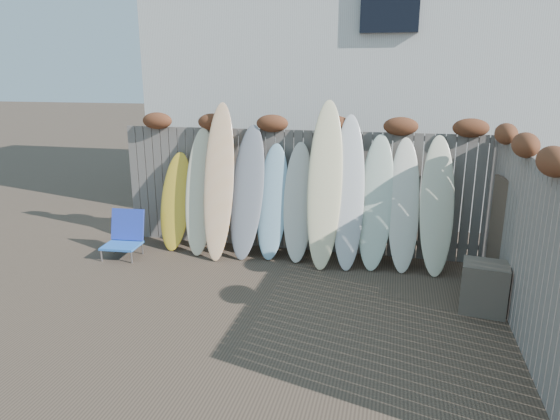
% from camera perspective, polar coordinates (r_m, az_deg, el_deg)
% --- Properties ---
extents(ground, '(80.00, 80.00, 0.00)m').
position_cam_1_polar(ground, '(6.35, -2.53, -11.58)').
color(ground, '#493A2D').
extents(back_fence, '(6.05, 0.28, 2.24)m').
position_cam_1_polar(back_fence, '(8.15, 2.33, 3.39)').
color(back_fence, slate).
rests_on(back_fence, ground).
extents(right_fence, '(0.28, 4.40, 2.24)m').
position_cam_1_polar(right_fence, '(6.12, 26.20, -2.71)').
color(right_fence, slate).
rests_on(right_fence, ground).
extents(house, '(8.50, 5.50, 6.33)m').
position_cam_1_polar(house, '(11.99, 8.52, 16.78)').
color(house, silver).
rests_on(house, ground).
extents(beach_chair, '(0.59, 0.63, 0.73)m').
position_cam_1_polar(beach_chair, '(8.48, -17.32, -2.75)').
color(beach_chair, blue).
rests_on(beach_chair, ground).
extents(wooden_crate, '(0.60, 0.52, 0.63)m').
position_cam_1_polar(wooden_crate, '(6.74, 22.29, -8.18)').
color(wooden_crate, '#493A36').
rests_on(wooden_crate, ground).
extents(lattice_panel, '(0.24, 1.02, 1.54)m').
position_cam_1_polar(lattice_panel, '(7.18, 24.31, -3.09)').
color(lattice_panel, '#3A3123').
rests_on(lattice_panel, ground).
extents(surfboard_0, '(0.58, 0.62, 1.60)m').
position_cam_1_polar(surfboard_0, '(8.53, -11.83, 0.98)').
color(surfboard_0, yellow).
rests_on(surfboard_0, ground).
extents(surfboard_1, '(0.55, 0.76, 2.02)m').
position_cam_1_polar(surfboard_1, '(8.24, -9.11, 2.11)').
color(surfboard_1, beige).
rests_on(surfboard_1, ground).
extents(surfboard_2, '(0.56, 0.89, 2.44)m').
position_cam_1_polar(surfboard_2, '(7.99, -7.01, 3.29)').
color(surfboard_2, '#FFDC93').
rests_on(surfboard_2, ground).
extents(surfboard_3, '(0.59, 0.78, 2.09)m').
position_cam_1_polar(surfboard_3, '(7.96, -3.76, 2.06)').
color(surfboard_3, gray).
rests_on(surfboard_3, ground).
extents(surfboard_4, '(0.51, 0.65, 1.80)m').
position_cam_1_polar(surfboard_4, '(7.94, -0.87, 0.98)').
color(surfboard_4, '#91BED5').
rests_on(surfboard_4, ground).
extents(surfboard_5, '(0.52, 0.69, 1.84)m').
position_cam_1_polar(surfboard_5, '(7.84, 2.11, 0.91)').
color(surfboard_5, silver).
rests_on(surfboard_5, ground).
extents(surfboard_6, '(0.55, 0.89, 2.49)m').
position_cam_1_polar(surfboard_6, '(7.60, 5.14, 2.94)').
color(surfboard_6, '#FEEEB3').
rests_on(surfboard_6, ground).
extents(surfboard_7, '(0.56, 0.84, 2.28)m').
position_cam_1_polar(surfboard_7, '(7.60, 7.83, 2.05)').
color(surfboard_7, silver).
rests_on(surfboard_7, ground).
extents(surfboard_8, '(0.55, 0.73, 1.99)m').
position_cam_1_polar(surfboard_8, '(7.65, 10.90, 0.88)').
color(surfboard_8, silver).
rests_on(surfboard_8, ground).
extents(surfboard_9, '(0.51, 0.73, 1.96)m').
position_cam_1_polar(surfboard_9, '(7.66, 13.98, 0.57)').
color(surfboard_9, silver).
rests_on(surfboard_9, ground).
extents(surfboard_10, '(0.53, 0.74, 2.01)m').
position_cam_1_polar(surfboard_10, '(7.65, 17.50, 0.48)').
color(surfboard_10, beige).
rests_on(surfboard_10, ground).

